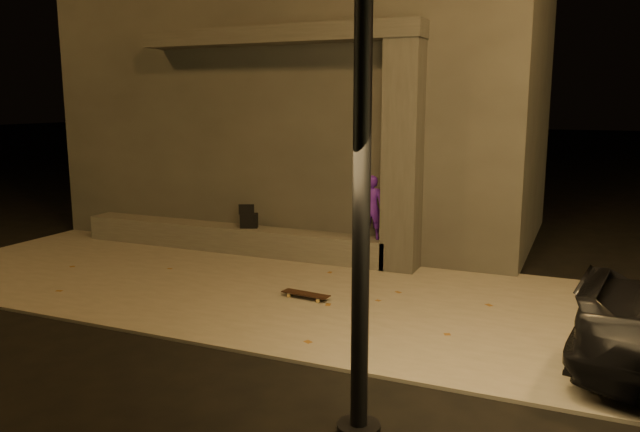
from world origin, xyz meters
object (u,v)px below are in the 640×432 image
at_px(column, 403,157).
at_px(skateboard, 306,294).
at_px(backpack, 249,219).
at_px(skateboarder, 372,207).

relative_size(column, skateboard, 5.08).
height_order(column, backpack, column).
bearing_deg(skateboarder, skateboard, 74.71).
xyz_separation_m(skateboarder, backpack, (-2.29, 0.00, -0.37)).
bearing_deg(backpack, column, -23.43).
height_order(column, skateboard, column).
height_order(skateboarder, skateboard, skateboarder).
relative_size(column, skateboarder, 3.44).
bearing_deg(skateboarder, backpack, -8.37).
height_order(column, skateboarder, column).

